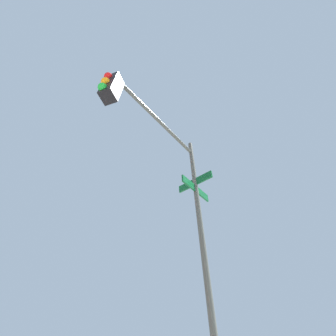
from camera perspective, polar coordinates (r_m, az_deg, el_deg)
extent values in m
cylinder|color=#474C47|center=(4.26, 9.80, -17.83)|extent=(0.12, 0.12, 5.64)
cylinder|color=#474C47|center=(5.03, -2.52, 13.67)|extent=(1.13, 2.63, 0.09)
cube|color=black|center=(4.27, -16.42, 21.96)|extent=(0.28, 0.28, 0.80)
sphere|color=red|center=(4.48, -17.37, 24.50)|extent=(0.18, 0.18, 0.18)
sphere|color=orange|center=(4.26, -18.12, 23.19)|extent=(0.18, 0.18, 0.18)
sphere|color=green|center=(4.04, -18.94, 21.74)|extent=(0.18, 0.18, 0.18)
cube|color=#0F5128|center=(4.81, 8.29, -6.21)|extent=(0.45, 1.04, 0.20)
cube|color=#0F5128|center=(4.95, 8.03, -4.18)|extent=(0.94, 0.41, 0.20)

